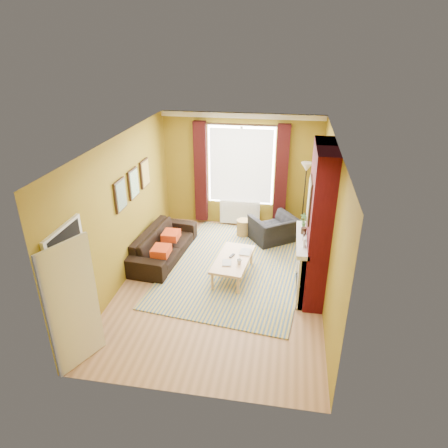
{
  "coord_description": "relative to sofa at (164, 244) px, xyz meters",
  "views": [
    {
      "loc": [
        1.14,
        -6.51,
        4.41
      ],
      "look_at": [
        0.0,
        0.25,
        1.15
      ],
      "focal_mm": 32.0,
      "sensor_mm": 36.0,
      "label": 1
    }
  ],
  "objects": [
    {
      "name": "sofa",
      "position": [
        0.0,
        0.0,
        0.0
      ],
      "size": [
        1.02,
        2.18,
        0.62
      ],
      "primitive_type": "imported",
      "rotation": [
        0.0,
        0.0,
        1.47
      ],
      "color": "black",
      "rests_on": "ground"
    },
    {
      "name": "ground",
      "position": [
        1.42,
        -0.78,
        -0.31
      ],
      "size": [
        5.5,
        5.5,
        0.0
      ],
      "primitive_type": "plane",
      "color": "#956643",
      "rests_on": "ground"
    },
    {
      "name": "book_a",
      "position": [
        1.42,
        -0.76,
        0.12
      ],
      "size": [
        0.2,
        0.25,
        0.02
      ],
      "primitive_type": "imported",
      "rotation": [
        0.0,
        0.0,
        0.12
      ],
      "color": "#999999",
      "rests_on": "coffee_table"
    },
    {
      "name": "wicker_stool",
      "position": [
        1.58,
        1.3,
        -0.11
      ],
      "size": [
        0.37,
        0.37,
        0.4
      ],
      "rotation": [
        0.0,
        0.0,
        -0.14
      ],
      "color": "olive",
      "rests_on": "ground"
    },
    {
      "name": "tv_remote",
      "position": [
        1.57,
        -0.46,
        0.12
      ],
      "size": [
        0.1,
        0.17,
        0.02
      ],
      "rotation": [
        0.0,
        0.0,
        -0.36
      ],
      "color": "black",
      "rests_on": "coffee_table"
    },
    {
      "name": "armchair",
      "position": [
        2.31,
        1.12,
        0.0
      ],
      "size": [
        1.26,
        1.23,
        0.62
      ],
      "primitive_type": "imported",
      "rotation": [
        0.0,
        0.0,
        3.75
      ],
      "color": "black",
      "rests_on": "ground"
    },
    {
      "name": "room_walls",
      "position": [
        2.06,
        -0.5,
        1.08
      ],
      "size": [
        3.82,
        5.54,
        2.83
      ],
      "color": "olive",
      "rests_on": "ground"
    },
    {
      "name": "striped_rug",
      "position": [
        1.61,
        -0.19,
        -0.3
      ],
      "size": [
        3.18,
        4.1,
        0.02
      ],
      "rotation": [
        0.0,
        0.0,
        -0.12
      ],
      "color": "#325689",
      "rests_on": "ground"
    },
    {
      "name": "mug",
      "position": [
        1.75,
        -0.72,
        0.16
      ],
      "size": [
        0.12,
        0.12,
        0.09
      ],
      "primitive_type": "imported",
      "rotation": [
        0.0,
        0.0,
        -0.31
      ],
      "color": "#999999",
      "rests_on": "coffee_table"
    },
    {
      "name": "book_b",
      "position": [
        1.71,
        -0.26,
        0.12
      ],
      "size": [
        0.25,
        0.32,
        0.02
      ],
      "primitive_type": "imported",
      "rotation": [
        0.0,
        0.0,
        -0.1
      ],
      "color": "#999999",
      "rests_on": "coffee_table"
    },
    {
      "name": "floor_lamp",
      "position": [
        2.96,
        1.54,
        1.13
      ],
      "size": [
        0.3,
        0.3,
        1.82
      ],
      "rotation": [
        0.0,
        0.0,
        0.12
      ],
      "color": "black",
      "rests_on": "ground"
    },
    {
      "name": "coffee_table",
      "position": [
        1.6,
        -0.54,
        0.07
      ],
      "size": [
        0.77,
        1.32,
        0.42
      ],
      "rotation": [
        0.0,
        0.0,
        -0.12
      ],
      "color": "#D9AD7D",
      "rests_on": "ground"
    }
  ]
}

